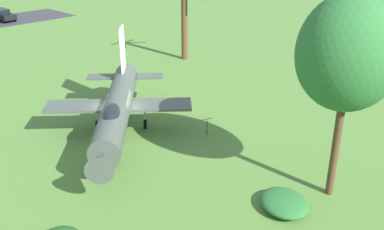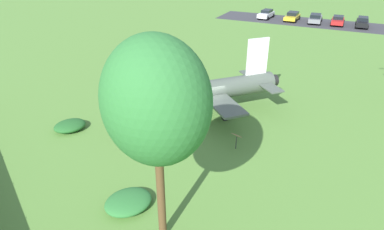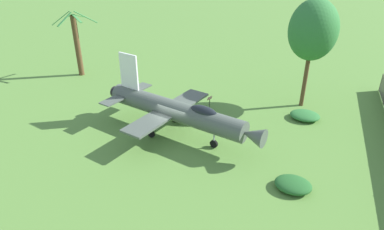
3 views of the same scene
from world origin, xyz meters
name	(u,v)px [view 3 (image 3 of 3)]	position (x,y,z in m)	size (l,w,h in m)	color
ground_plane	(175,133)	(0.00, 0.00, 0.00)	(200.00, 200.00, 0.00)	#568438
display_jet	(178,111)	(-0.08, -0.34, 2.06)	(8.87, 13.59, 5.67)	#4C564C
shade_tree	(313,30)	(8.76, -8.77, 6.86)	(4.61, 4.05, 9.42)	brown
palm_tree	(77,44)	(8.17, 14.87, 3.47)	(3.87, 4.00, 6.99)	brown
shrub_near_fence	(305,115)	(6.13, -9.28, 0.32)	(2.07, 2.45, 0.63)	#2D7033
shrub_by_tree	(293,185)	(-3.57, -9.34, 0.33)	(1.87, 2.24, 0.66)	#235B26
info_plaque	(210,100)	(5.14, -1.14, 0.85)	(0.66, 0.50, 1.14)	#333333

